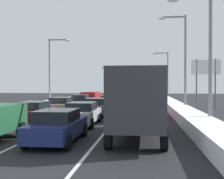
% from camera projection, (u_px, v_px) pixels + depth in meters
% --- Properties ---
extents(ground_plane, '(123.55, 123.55, 0.00)m').
position_uv_depth(ground_plane, '(100.00, 115.00, 24.45)').
color(ground_plane, black).
extents(lane_stripe_between_right_lane_and_center_lane, '(0.14, 52.27, 0.01)m').
position_uv_depth(lane_stripe_between_right_lane_and_center_lane, '(123.00, 110.00, 28.98)').
color(lane_stripe_between_right_lane_and_center_lane, silver).
rests_on(lane_stripe_between_right_lane_and_center_lane, ground).
extents(lane_stripe_between_center_lane_and_left_lane, '(0.14, 52.27, 0.01)m').
position_uv_depth(lane_stripe_between_center_lane_and_left_lane, '(91.00, 110.00, 29.37)').
color(lane_stripe_between_center_lane_and_left_lane, silver).
rests_on(lane_stripe_between_center_lane_and_left_lane, ground).
extents(snow_bank_right_shoulder, '(1.74, 52.27, 0.78)m').
position_uv_depth(snow_bank_right_shoulder, '(175.00, 107.00, 28.36)').
color(snow_bank_right_shoulder, white).
rests_on(snow_bank_right_shoulder, ground).
extents(snow_bank_left_shoulder, '(1.39, 52.27, 0.83)m').
position_uv_depth(snow_bank_left_shoulder, '(43.00, 105.00, 29.97)').
color(snow_bank_left_shoulder, white).
rests_on(snow_bank_left_shoulder, ground).
extents(box_truck_right_lane_nearest, '(2.53, 7.20, 3.36)m').
position_uv_depth(box_truck_right_lane_nearest, '(137.00, 100.00, 13.57)').
color(box_truck_right_lane_nearest, '#1E5633').
rests_on(box_truck_right_lane_nearest, ground).
extents(suv_maroon_right_lane_second, '(2.16, 4.90, 1.67)m').
position_uv_depth(suv_maroon_right_lane_second, '(135.00, 106.00, 21.20)').
color(suv_maroon_right_lane_second, maroon).
rests_on(suv_maroon_right_lane_second, ground).
extents(sedan_tan_right_lane_third, '(2.00, 4.50, 1.51)m').
position_uv_depth(sedan_tan_right_lane_third, '(138.00, 104.00, 26.95)').
color(sedan_tan_right_lane_third, '#937F60').
rests_on(sedan_tan_right_lane_third, ground).
extents(sedan_black_right_lane_fourth, '(2.00, 4.50, 1.51)m').
position_uv_depth(sedan_black_right_lane_fourth, '(139.00, 100.00, 33.91)').
color(sedan_black_right_lane_fourth, black).
rests_on(sedan_black_right_lane_fourth, ground).
extents(suv_red_right_lane_fifth, '(2.16, 4.90, 1.67)m').
position_uv_depth(suv_red_right_lane_fifth, '(141.00, 96.00, 40.92)').
color(suv_red_right_lane_fifth, maroon).
rests_on(suv_red_right_lane_fifth, ground).
extents(sedan_navy_center_lane_nearest, '(2.00, 4.50, 1.51)m').
position_uv_depth(sedan_navy_center_lane_nearest, '(58.00, 126.00, 12.66)').
color(sedan_navy_center_lane_nearest, navy).
rests_on(sedan_navy_center_lane_nearest, ground).
extents(sedan_silver_center_lane_second, '(2.00, 4.50, 1.51)m').
position_uv_depth(sedan_silver_center_lane_second, '(82.00, 113.00, 18.14)').
color(sedan_silver_center_lane_second, '#B7BABF').
rests_on(sedan_silver_center_lane_second, ground).
extents(sedan_charcoal_center_lane_third, '(2.00, 4.50, 1.51)m').
position_uv_depth(sedan_charcoal_center_lane_third, '(97.00, 107.00, 23.63)').
color(sedan_charcoal_center_lane_third, '#38383D').
rests_on(sedan_charcoal_center_lane_third, ground).
extents(sedan_white_center_lane_fourth, '(2.00, 4.50, 1.51)m').
position_uv_depth(sedan_white_center_lane_fourth, '(110.00, 102.00, 29.51)').
color(sedan_white_center_lane_fourth, silver).
rests_on(sedan_white_center_lane_fourth, ground).
extents(sedan_gray_center_lane_fifth, '(2.00, 4.50, 1.51)m').
position_uv_depth(sedan_gray_center_lane_fifth, '(112.00, 100.00, 35.13)').
color(sedan_gray_center_lane_fifth, slate).
rests_on(sedan_gray_center_lane_fifth, ground).
extents(sedan_maroon_left_lane_second, '(2.00, 4.50, 1.51)m').
position_uv_depth(sedan_maroon_left_lane_second, '(34.00, 112.00, 18.92)').
color(sedan_maroon_left_lane_second, maroon).
rests_on(sedan_maroon_left_lane_second, ground).
extents(sedan_tan_left_lane_third, '(2.00, 4.50, 1.51)m').
position_uv_depth(sedan_tan_left_lane_third, '(62.00, 105.00, 25.27)').
color(sedan_tan_left_lane_third, '#937F60').
rests_on(sedan_tan_left_lane_third, ground).
extents(sedan_black_left_lane_fourth, '(2.00, 4.50, 1.51)m').
position_uv_depth(sedan_black_left_lane_fourth, '(80.00, 101.00, 31.95)').
color(sedan_black_left_lane_fourth, black).
rests_on(sedan_black_left_lane_fourth, ground).
extents(suv_red_left_lane_fifth, '(2.16, 4.90, 1.67)m').
position_uv_depth(suv_red_left_lane_fifth, '(91.00, 97.00, 37.97)').
color(suv_red_left_lane_fifth, maroon).
rests_on(suv_red_left_lane_fifth, ground).
extents(traffic_light_gantry, '(10.94, 0.47, 6.20)m').
position_uv_depth(traffic_light_gantry, '(138.00, 74.00, 52.36)').
color(traffic_light_gantry, slate).
rests_on(traffic_light_gantry, ground).
extents(street_lamp_right_near, '(2.66, 0.36, 8.00)m').
position_uv_depth(street_lamp_right_near, '(204.00, 49.00, 16.44)').
color(street_lamp_right_near, gray).
rests_on(street_lamp_right_near, ground).
extents(street_lamp_right_mid, '(2.66, 0.36, 9.17)m').
position_uv_depth(street_lamp_right_mid, '(182.00, 55.00, 25.87)').
color(street_lamp_right_mid, gray).
rests_on(street_lamp_right_mid, ground).
extents(street_lamp_right_far, '(2.66, 0.36, 7.95)m').
position_uv_depth(street_lamp_right_far, '(165.00, 72.00, 44.77)').
color(street_lamp_right_far, gray).
rests_on(street_lamp_right_far, ground).
extents(street_lamp_left_mid, '(2.66, 0.36, 8.23)m').
position_uv_depth(street_lamp_left_mid, '(52.00, 66.00, 33.39)').
color(street_lamp_left_mid, gray).
rests_on(street_lamp_left_mid, ground).
extents(roadside_sign_right, '(3.20, 0.16, 5.50)m').
position_uv_depth(roadside_sign_right, '(206.00, 72.00, 30.41)').
color(roadside_sign_right, '#59595B').
rests_on(roadside_sign_right, ground).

